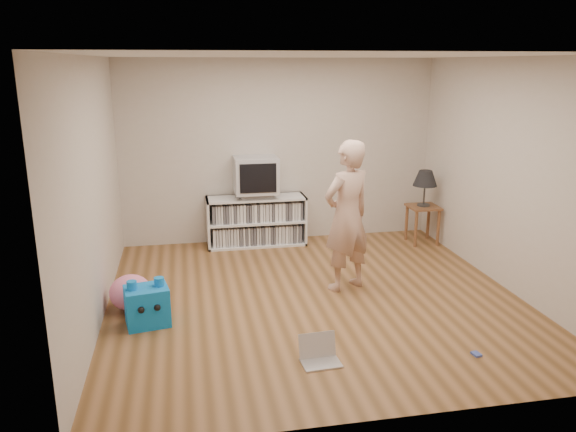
% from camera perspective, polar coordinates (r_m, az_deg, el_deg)
% --- Properties ---
extents(ground, '(4.50, 4.50, 0.00)m').
position_cam_1_polar(ground, '(6.33, 2.70, -8.28)').
color(ground, brown).
rests_on(ground, ground).
extents(walls, '(4.52, 4.52, 2.60)m').
position_cam_1_polar(walls, '(5.93, 2.86, 3.31)').
color(walls, beige).
rests_on(walls, ground).
extents(ceiling, '(4.50, 4.50, 0.01)m').
position_cam_1_polar(ceiling, '(5.80, 3.04, 15.98)').
color(ceiling, white).
rests_on(ceiling, walls).
extents(media_unit, '(1.40, 0.45, 0.70)m').
position_cam_1_polar(media_unit, '(8.04, -3.25, -0.46)').
color(media_unit, white).
rests_on(media_unit, ground).
extents(dvd_deck, '(0.45, 0.35, 0.07)m').
position_cam_1_polar(dvd_deck, '(7.93, -3.28, 2.19)').
color(dvd_deck, gray).
rests_on(dvd_deck, media_unit).
extents(crt_tv, '(0.60, 0.53, 0.50)m').
position_cam_1_polar(crt_tv, '(7.86, -3.31, 4.21)').
color(crt_tv, '#B3B3B9').
rests_on(crt_tv, dvd_deck).
extents(side_table, '(0.42, 0.42, 0.55)m').
position_cam_1_polar(side_table, '(8.30, 13.54, 0.11)').
color(side_table, brown).
rests_on(side_table, ground).
extents(table_lamp, '(0.34, 0.34, 0.52)m').
position_cam_1_polar(table_lamp, '(8.18, 13.77, 3.67)').
color(table_lamp, '#333333').
rests_on(table_lamp, side_table).
extents(person, '(0.74, 0.64, 1.73)m').
position_cam_1_polar(person, '(6.34, 6.01, -0.02)').
color(person, '#CFA48D').
rests_on(person, ground).
extents(laptop, '(0.35, 0.29, 0.23)m').
position_cam_1_polar(laptop, '(5.07, 3.17, -13.83)').
color(laptop, silver).
rests_on(laptop, ground).
extents(playing_cards, '(0.08, 0.10, 0.02)m').
position_cam_1_polar(playing_cards, '(5.44, 18.59, -13.16)').
color(playing_cards, '#4257B1').
rests_on(playing_cards, ground).
extents(plush_blue, '(0.47, 0.41, 0.48)m').
position_cam_1_polar(plush_blue, '(5.81, -14.12, -8.80)').
color(plush_blue, '#097ADC').
rests_on(plush_blue, ground).
extents(plush_pink, '(0.51, 0.51, 0.37)m').
position_cam_1_polar(plush_pink, '(6.21, -15.70, -7.48)').
color(plush_pink, pink).
rests_on(plush_pink, ground).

